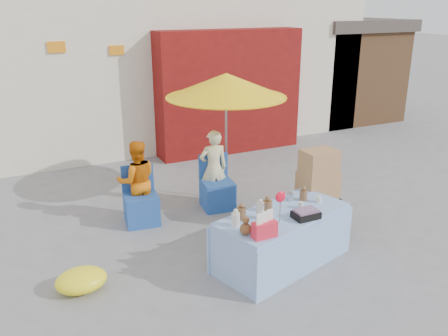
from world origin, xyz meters
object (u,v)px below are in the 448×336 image
vendor_beige (213,168)px  umbrella (226,86)px  vendor_orange (137,181)px  chair_right (217,193)px  box_stack (317,193)px  market_table (282,237)px  chair_left (141,207)px

vendor_beige → umbrella: size_ratio=0.60×
vendor_orange → umbrella: (1.55, 0.15, 1.27)m
chair_right → vendor_beige: bearing=98.1°
chair_right → vendor_beige: vendor_beige is taller
vendor_beige → box_stack: size_ratio=1.04×
umbrella → box_stack: 2.18m
market_table → chair_left: 2.27m
chair_right → vendor_orange: (-1.25, 0.13, 0.36)m
vendor_beige → umbrella: 1.31m
chair_left → vendor_beige: (1.25, 0.13, 0.37)m
vendor_orange → box_stack: vendor_orange is taller
chair_left → vendor_orange: (-0.00, 0.13, 0.36)m
chair_right → umbrella: 1.69m
vendor_orange → chair_right: bearing=-178.9°
vendor_beige → market_table: bearing=97.1°
vendor_beige → umbrella: (0.30, 0.15, 1.27)m
market_table → vendor_orange: size_ratio=1.56×
chair_right → vendor_orange: 1.31m
market_table → vendor_orange: vendor_orange is taller
chair_left → umbrella: bearing=17.7°
market_table → box_stack: (0.97, 0.60, 0.20)m
market_table → vendor_beige: (0.01, 2.03, 0.28)m
vendor_orange → chair_left: bearing=98.1°
vendor_beige → vendor_orange: bearing=7.3°
chair_right → chair_left: bearing=-172.7°
chair_left → box_stack: box_stack is taller
market_table → umbrella: 2.69m
box_stack → umbrella: bearing=112.7°
vendor_orange → box_stack: (2.21, -1.43, -0.07)m
box_stack → vendor_orange: bearing=147.1°
chair_right → box_stack: bearing=-46.2°
market_table → box_stack: bearing=15.5°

